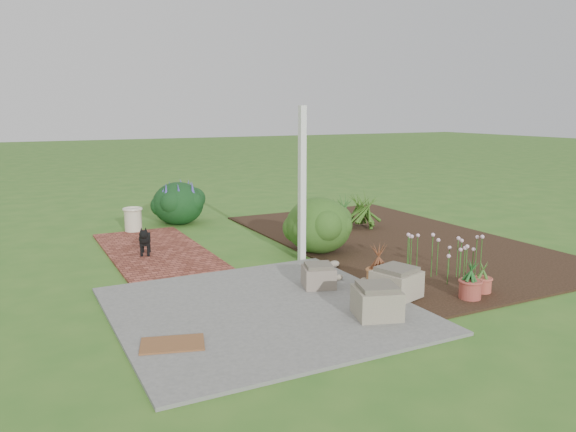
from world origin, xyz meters
name	(u,v)px	position (x,y,z in m)	size (l,w,h in m)	color
ground	(288,264)	(0.00, 0.00, 0.00)	(80.00, 80.00, 0.00)	#356A21
concrete_patio	(262,309)	(-1.25, -1.75, 0.02)	(3.50, 3.50, 0.04)	#62625F
brick_path	(156,251)	(-1.70, 1.75, 0.02)	(1.60, 3.50, 0.04)	brown
garden_bed	(395,241)	(2.50, 0.50, 0.01)	(4.00, 7.00, 0.03)	black
veranda_post	(302,185)	(0.30, 0.10, 1.25)	(0.10, 0.10, 2.50)	white
stone_trough_near	(377,303)	(-0.17, -2.62, 0.21)	(0.51, 0.51, 0.34)	#746D5A
stone_trough_mid	(396,284)	(0.48, -2.16, 0.21)	(0.51, 0.51, 0.34)	gray
stone_trough_far	(319,277)	(-0.21, -1.33, 0.18)	(0.42, 0.42, 0.28)	#7D6E5F
coir_doormat	(172,344)	(-2.53, -2.33, 0.05)	(0.65, 0.42, 0.02)	brown
black_dog	(145,239)	(-1.94, 1.46, 0.31)	(0.26, 0.52, 0.46)	black
cream_ceramic_urn	(133,220)	(-1.72, 3.48, 0.27)	(0.34, 0.34, 0.45)	beige
evergreen_shrub	(319,224)	(0.80, 0.41, 0.51)	(1.13, 1.13, 0.96)	#164210
agapanthus_clump_back	(362,207)	(2.60, 1.74, 0.46)	(0.96, 0.96, 0.87)	#123B0B
agapanthus_clump_front	(340,209)	(2.22, 1.99, 0.41)	(0.86, 0.86, 0.76)	#1F4213
pink_flower_patch	(440,255)	(1.62, -1.70, 0.36)	(1.02, 1.02, 0.66)	#113D0F
terracotta_pot_bronze	(378,278)	(0.52, -1.70, 0.16)	(0.32, 0.32, 0.26)	#B46F3D
terracotta_pot_small_left	(482,285)	(1.65, -2.50, 0.13)	(0.24, 0.24, 0.20)	#B24D3C
terracotta_pot_small_right	(470,289)	(1.31, -2.62, 0.15)	(0.28, 0.28, 0.24)	#A44237
purple_flowering_bush	(178,202)	(-0.64, 3.99, 0.46)	(1.09, 1.09, 0.93)	black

